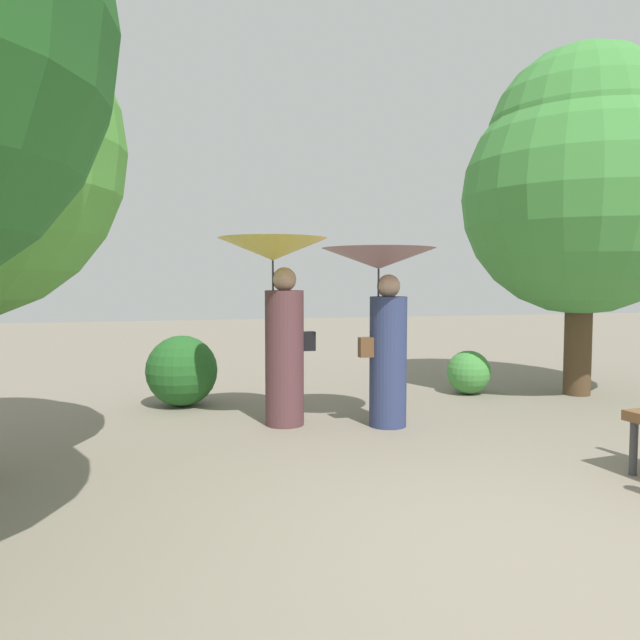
# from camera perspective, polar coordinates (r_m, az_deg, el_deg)

# --- Properties ---
(ground_plane) EXTENTS (40.00, 40.00, 0.00)m
(ground_plane) POSITION_cam_1_polar(r_m,az_deg,el_deg) (3.68, 15.67, -20.50)
(ground_plane) COLOR gray
(person_left) EXTENTS (1.11, 1.11, 1.93)m
(person_left) POSITION_cam_1_polar(r_m,az_deg,el_deg) (6.18, -3.96, 2.11)
(person_left) COLOR #563338
(person_left) RESTS_ON ground
(person_right) EXTENTS (1.15, 1.15, 1.82)m
(person_right) POSITION_cam_1_polar(r_m,az_deg,el_deg) (6.15, 5.94, 1.77)
(person_right) COLOR navy
(person_right) RESTS_ON ground
(tree_near_right) EXTENTS (3.03, 3.03, 4.47)m
(tree_near_right) POSITION_cam_1_polar(r_m,az_deg,el_deg) (8.62, 23.58, 12.10)
(tree_near_right) COLOR #4C3823
(tree_near_right) RESTS_ON ground
(bush_path_left) EXTENTS (0.84, 0.84, 0.84)m
(bush_path_left) POSITION_cam_1_polar(r_m,az_deg,el_deg) (7.39, -12.94, -4.70)
(bush_path_left) COLOR #235B23
(bush_path_left) RESTS_ON ground
(bush_path_right) EXTENTS (0.57, 0.57, 0.57)m
(bush_path_right) POSITION_cam_1_polar(r_m,az_deg,el_deg) (8.21, 13.88, -4.82)
(bush_path_right) COLOR #428C3D
(bush_path_right) RESTS_ON ground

